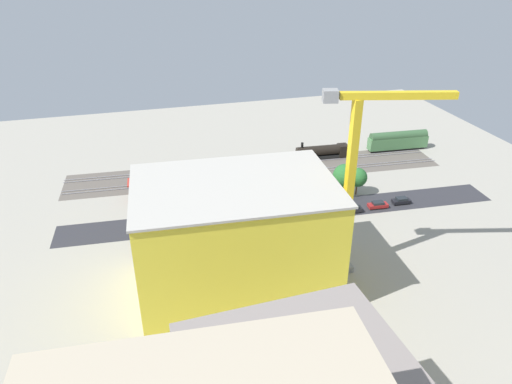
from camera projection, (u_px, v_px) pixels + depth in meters
The scene contains 25 objects.
ground_plane at pixel (278, 202), 115.22m from camera, with size 163.15×163.15×0.00m, color #9E998C.
rail_bed at pixel (257, 171), 131.21m from camera, with size 101.97×14.71×0.01m, color #5B544C.
street_asphalt at pixel (285, 213), 110.70m from camera, with size 101.97×9.00×0.01m, color #2D2D33.
track_rails at pixel (257, 170), 131.13m from camera, with size 101.79×14.45×0.12m.
platform_canopy_near at pixel (220, 175), 118.77m from camera, with size 45.29×7.17×4.60m.
locomotive at pixel (325, 152), 138.12m from camera, with size 16.73×3.88×5.26m.
passenger_coach at pixel (398, 140), 143.07m from camera, with size 18.55×3.99×5.82m.
freight_coach_far at pixel (223, 169), 124.48m from camera, with size 16.20×4.16×6.23m.
parked_car_0 at pixel (401, 201), 114.26m from camera, with size 4.48×2.12×1.63m.
parked_car_1 at pixel (378, 205), 112.36m from camera, with size 4.81×2.19×1.67m.
parked_car_2 at pixel (353, 209), 110.60m from camera, with size 4.19×2.08×1.70m.
parked_car_3 at pixel (328, 211), 110.00m from camera, with size 4.75×2.23×1.75m.
parked_car_4 at pixel (300, 214), 108.50m from camera, with size 4.61×2.04×1.73m.
parked_car_5 at pixel (275, 218), 107.05m from camera, with size 4.80×1.96×1.73m.
parked_car_6 at pixel (245, 223), 105.17m from camera, with size 4.85×2.19×1.68m.
parked_car_7 at pixel (218, 227), 103.71m from camera, with size 4.43×2.02×1.70m.
construction_building at pixel (236, 238), 82.60m from camera, with size 33.08×21.99×20.38m, color yellow.
construction_roof_slab at pixel (235, 185), 77.78m from camera, with size 33.68×22.59×0.40m, color #B7B2A8.
tower_crane at pixel (357, 175), 82.54m from camera, with size 21.44×6.71×35.02m.
box_truck_0 at pixel (221, 228), 101.63m from camera, with size 9.65×2.73×3.34m.
street_tree_0 at pixel (345, 176), 116.35m from camera, with size 5.92×5.92×8.11m.
street_tree_1 at pixel (236, 190), 109.74m from camera, with size 4.56×4.56×7.53m.
street_tree_2 at pixel (358, 177), 116.67m from camera, with size 4.74×4.74×7.07m.
street_tree_3 at pixel (188, 194), 108.34m from camera, with size 4.01×4.01×6.93m.
traffic_light at pixel (265, 189), 111.57m from camera, with size 0.50×0.36×6.82m.
Camera 1 is at (31.53, 96.01, 55.65)m, focal length 33.46 mm.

